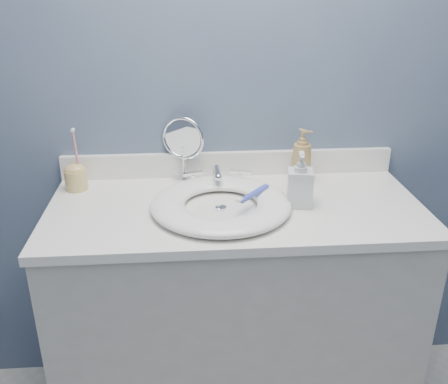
{
  "coord_description": "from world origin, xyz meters",
  "views": [
    {
      "loc": [
        -0.15,
        -0.49,
        1.57
      ],
      "look_at": [
        -0.04,
        0.94,
        0.94
      ],
      "focal_mm": 40.0,
      "sensor_mm": 36.0,
      "label": 1
    }
  ],
  "objects": [
    {
      "name": "backsplash",
      "position": [
        0.0,
        1.24,
        0.93
      ],
      "size": [
        1.22,
        0.02,
        0.09
      ],
      "primitive_type": "cube",
      "color": "white",
      "rests_on": "countertop"
    },
    {
      "name": "toothbrush_holder",
      "position": [
        -0.54,
        1.15,
        0.93
      ],
      "size": [
        0.08,
        0.08,
        0.22
      ],
      "rotation": [
        0.0,
        0.0,
        -0.11
      ],
      "color": "tan",
      "rests_on": "countertop"
    },
    {
      "name": "vanity_cabinet",
      "position": [
        0.0,
        0.97,
        0.42
      ],
      "size": [
        1.2,
        0.55,
        0.85
      ],
      "primitive_type": "cube",
      "color": "beige",
      "rests_on": "ground"
    },
    {
      "name": "toothbrush_lying",
      "position": [
        0.05,
        0.96,
        0.92
      ],
      "size": [
        0.12,
        0.14,
        0.02
      ],
      "rotation": [
        0.0,
        0.0,
        0.87
      ],
      "color": "blue",
      "rests_on": "basin"
    },
    {
      "name": "faucet",
      "position": [
        -0.05,
        1.14,
        0.91
      ],
      "size": [
        0.25,
        0.13,
        0.07
      ],
      "color": "silver",
      "rests_on": "countertop"
    },
    {
      "name": "soap_bottle_clear",
      "position": [
        0.21,
        0.96,
        0.97
      ],
      "size": [
        0.09,
        0.09,
        0.18
      ],
      "primitive_type": "imported",
      "rotation": [
        0.0,
        0.0,
        -0.16
      ],
      "color": "silver",
      "rests_on": "countertop"
    },
    {
      "name": "drain",
      "position": [
        -0.05,
        0.94,
        0.88
      ],
      "size": [
        0.04,
        0.04,
        0.01
      ],
      "primitive_type": "cylinder",
      "color": "silver",
      "rests_on": "countertop"
    },
    {
      "name": "basin",
      "position": [
        -0.05,
        0.94,
        0.9
      ],
      "size": [
        0.45,
        0.45,
        0.04
      ],
      "primitive_type": null,
      "color": "white",
      "rests_on": "countertop"
    },
    {
      "name": "makeup_mirror",
      "position": [
        -0.17,
        1.21,
        1.01
      ],
      "size": [
        0.15,
        0.09,
        0.24
      ],
      "rotation": [
        0.0,
        0.0,
        -0.37
      ],
      "color": "silver",
      "rests_on": "countertop"
    },
    {
      "name": "soap_bottle_amber",
      "position": [
        0.25,
        1.15,
        0.98
      ],
      "size": [
        0.11,
        0.11,
        0.2
      ],
      "primitive_type": "imported",
      "rotation": [
        0.0,
        0.0,
        0.77
      ],
      "color": "#A4844A",
      "rests_on": "countertop"
    },
    {
      "name": "countertop",
      "position": [
        0.0,
        0.97,
        0.86
      ],
      "size": [
        1.22,
        0.57,
        0.03
      ],
      "primitive_type": "cube",
      "color": "white",
      "rests_on": "vanity_cabinet"
    },
    {
      "name": "back_wall",
      "position": [
        0.0,
        1.25,
        1.2
      ],
      "size": [
        2.2,
        0.02,
        2.4
      ],
      "primitive_type": "cube",
      "color": "#4C5772",
      "rests_on": "ground"
    }
  ]
}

